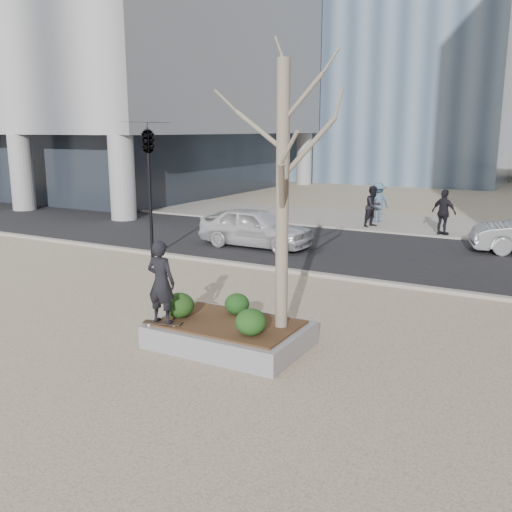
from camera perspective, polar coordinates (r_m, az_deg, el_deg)
The scene contains 16 objects.
ground at distance 12.14m, azimuth -6.71°, elevation -8.02°, with size 120.00×120.00×0.00m, color tan.
street at distance 20.76m, azimuth 9.51°, elevation 0.59°, with size 60.00×8.00×0.02m, color black.
far_sidewalk at distance 27.37m, azimuth 14.44°, elevation 3.23°, with size 60.00×6.00×0.02m, color gray.
planter at distance 11.54m, azimuth -2.66°, elevation -7.87°, with size 3.00×2.00×0.45m, color gray.
planter_mulch at distance 11.45m, azimuth -2.67°, elevation -6.72°, with size 2.70×1.70×0.04m, color #382314.
sycamore_tree at distance 10.60m, azimuth 2.70°, elevation 10.07°, with size 2.80×2.80×6.60m, color gray, non-canonical shape.
shrub_left at distance 11.75m, azimuth -7.66°, elevation -4.90°, with size 0.60×0.60×0.51m, color #143812.
shrub_middle at distance 11.86m, azimuth -1.92°, elevation -4.81°, with size 0.52×0.52×0.44m, color #123811.
shrub_right at distance 10.67m, azimuth -0.53°, elevation -6.62°, with size 0.59×0.59×0.50m, color #143611.
skateboard at distance 11.48m, azimuth -9.32°, elevation -6.74°, with size 0.78×0.20×0.07m, color black, non-canonical shape.
skateboarder at distance 11.23m, azimuth -9.48°, elevation -2.59°, with size 0.60×0.39×1.64m, color black.
police_car at distance 20.87m, azimuth -0.05°, elevation 2.88°, with size 1.71×4.25×1.45m, color silver.
pedestrian_a at distance 25.84m, azimuth 11.64°, elevation 4.89°, with size 0.88×0.68×1.80m, color black.
pedestrian_b at distance 27.21m, azimuth 12.10°, elevation 5.27°, with size 1.18×0.68×1.83m, color #415A75.
pedestrian_c at distance 24.44m, azimuth 18.28°, elevation 4.17°, with size 1.10×0.46×1.87m, color black.
traffic_light_near at distance 19.27m, azimuth -10.56°, elevation 6.38°, with size 0.60×2.48×4.50m, color black, non-canonical shape.
Camera 1 is at (6.69, -9.20, 4.24)m, focal length 40.00 mm.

